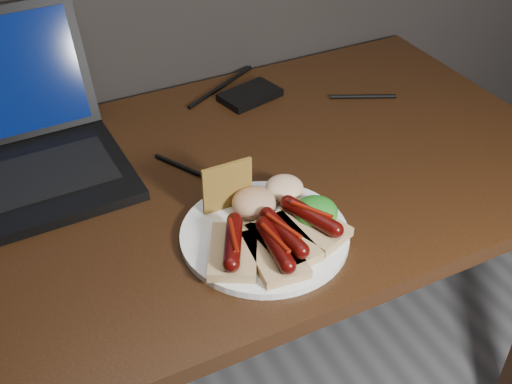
{
  "coord_description": "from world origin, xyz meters",
  "views": [
    {
      "loc": [
        -0.29,
        0.54,
        1.42
      ],
      "look_at": [
        0.05,
        1.24,
        0.82
      ],
      "focal_mm": 45.0,
      "sensor_mm": 36.0,
      "label": 1
    }
  ],
  "objects": [
    {
      "name": "hard_drive",
      "position": [
        0.23,
        1.61,
        0.76
      ],
      "size": [
        0.14,
        0.1,
        0.02
      ],
      "primitive_type": "cube",
      "rotation": [
        0.0,
        0.0,
        0.24
      ],
      "color": "black",
      "rests_on": "desk"
    },
    {
      "name": "bread_sausage_extra",
      "position": [
        0.04,
        1.15,
        0.78
      ],
      "size": [
        0.08,
        0.12,
        0.04
      ],
      "color": "tan",
      "rests_on": "plate"
    },
    {
      "name": "bread_sausage_right",
      "position": [
        0.12,
        1.18,
        0.78
      ],
      "size": [
        0.11,
        0.13,
        0.04
      ],
      "color": "tan",
      "rests_on": "plate"
    },
    {
      "name": "desk_cables",
      "position": [
        0.04,
        1.52,
        0.75
      ],
      "size": [
        0.96,
        0.4,
        0.01
      ],
      "color": "black",
      "rests_on": "desk"
    },
    {
      "name": "crispbread",
      "position": [
        0.03,
        1.29,
        0.8
      ],
      "size": [
        0.09,
        0.01,
        0.08
      ],
      "primitive_type": "cube",
      "color": "#AF8330",
      "rests_on": "plate"
    },
    {
      "name": "salsa_mound",
      "position": [
        0.06,
        1.26,
        0.78
      ],
      "size": [
        0.07,
        0.07,
        0.04
      ],
      "primitive_type": "ellipsoid",
      "color": "#99260F",
      "rests_on": "plate"
    },
    {
      "name": "coleslaw_mound",
      "position": [
        0.12,
        1.27,
        0.78
      ],
      "size": [
        0.06,
        0.06,
        0.04
      ],
      "primitive_type": "ellipsoid",
      "color": "beige",
      "rests_on": "plate"
    },
    {
      "name": "plate",
      "position": [
        0.05,
        1.21,
        0.76
      ],
      "size": [
        0.29,
        0.29,
        0.01
      ],
      "primitive_type": "cylinder",
      "rotation": [
        0.0,
        0.0,
        0.09
      ],
      "color": "white",
      "rests_on": "desk"
    },
    {
      "name": "bread_sausage_left",
      "position": [
        -0.01,
        1.18,
        0.78
      ],
      "size": [
        0.12,
        0.13,
        0.04
      ],
      "color": "tan",
      "rests_on": "plate"
    },
    {
      "name": "desk",
      "position": [
        0.0,
        1.38,
        0.66
      ],
      "size": [
        1.4,
        0.7,
        0.75
      ],
      "color": "#311D0C",
      "rests_on": "ground"
    },
    {
      "name": "bread_sausage_center",
      "position": [
        0.06,
        1.16,
        0.78
      ],
      "size": [
        0.08,
        0.12,
        0.04
      ],
      "color": "tan",
      "rests_on": "plate"
    },
    {
      "name": "salad_greens",
      "position": [
        0.14,
        1.19,
        0.78
      ],
      "size": [
        0.07,
        0.07,
        0.04
      ],
      "primitive_type": "ellipsoid",
      "color": "#136014",
      "rests_on": "plate"
    },
    {
      "name": "laptop",
      "position": [
        -0.25,
        1.56,
        0.8
      ],
      "size": [
        0.36,
        0.36,
        0.25
      ],
      "color": "black",
      "rests_on": "desk"
    }
  ]
}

